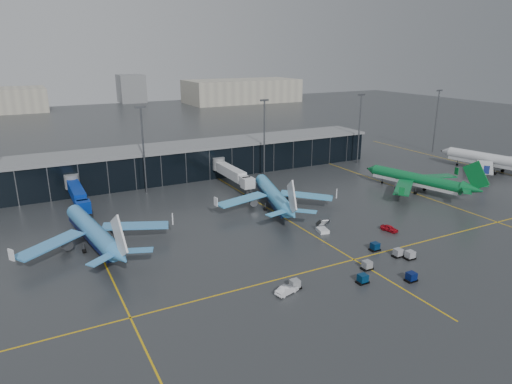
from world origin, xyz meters
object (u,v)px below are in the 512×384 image
airliner_arkefly (92,221)px  service_van_white (287,290)px  service_van_red (389,228)px  airliner_aer_lingus (416,172)px  airliner_klm_near (273,187)px  mobile_airstair (323,229)px  baggage_carts (375,265)px  airliner_ba (495,153)px

airliner_arkefly → service_van_white: bearing=-61.6°
airliner_arkefly → service_van_red: bearing=-27.7°
airliner_arkefly → airliner_aer_lingus: 92.06m
airliner_klm_near → service_van_white: size_ratio=8.33×
airliner_klm_near → airliner_aer_lingus: 45.61m
mobile_airstair → service_van_white: mobile_airstair is taller
airliner_aer_lingus → baggage_carts: (-45.63, -33.73, -5.11)m
mobile_airstair → airliner_arkefly: bearing=173.4°
airliner_klm_near → service_van_red: (15.64, -27.38, -5.16)m
airliner_arkefly → airliner_ba: 132.96m
baggage_carts → airliner_klm_near: bearing=89.2°
baggage_carts → airliner_ba: bearing=23.3°
airliner_ba → service_van_white: 113.14m
airliner_klm_near → service_van_red: airliner_klm_near is taller
airliner_ba → baggage_carts: size_ratio=1.48×
airliner_klm_near → airliner_ba: (86.02, -3.40, 0.82)m
baggage_carts → airliner_aer_lingus: bearing=36.5°
airliner_aer_lingus → baggage_carts: 56.97m
baggage_carts → service_van_red: (16.18, 13.24, -0.04)m
airliner_arkefly → mobile_airstair: size_ratio=10.83×
airliner_aer_lingus → airliner_klm_near: bearing=157.1°
airliner_klm_near → mobile_airstair: 21.13m
airliner_aer_lingus → service_van_red: (-29.45, -20.48, -5.16)m
service_van_red → baggage_carts: bearing=-155.8°
airliner_arkefly → airliner_aer_lingus: bearing=-9.1°
airliner_klm_near → service_van_red: size_ratio=9.09×
airliner_ba → mobile_airstair: 86.36m
airliner_klm_near → service_van_white: 45.91m
airliner_arkefly → airliner_ba: airliner_ba is taller
airliner_klm_near → mobile_airstair: bearing=-69.9°
airliner_klm_near → airliner_aer_lingus: size_ratio=1.00×
airliner_arkefly → service_van_red: (62.58, -22.97, -5.24)m
service_van_white → baggage_carts: bearing=-105.2°
airliner_ba → service_van_red: bearing=-173.0°
airliner_arkefly → mobile_airstair: bearing=-25.9°
airliner_arkefly → service_van_white: (26.29, -36.27, -5.20)m
mobile_airstair → service_van_white: (-22.21, -20.24, -0.01)m
airliner_arkefly → baggage_carts: bearing=-45.5°
airliner_klm_near → service_van_white: bearing=-101.2°
service_van_red → service_van_white: (-36.29, -13.31, 0.04)m
airliner_klm_near → baggage_carts: (-0.54, -40.62, -5.12)m
service_van_red → service_van_white: 38.65m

